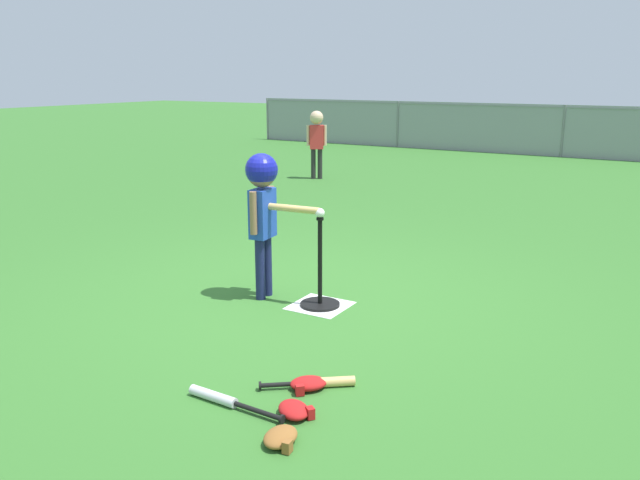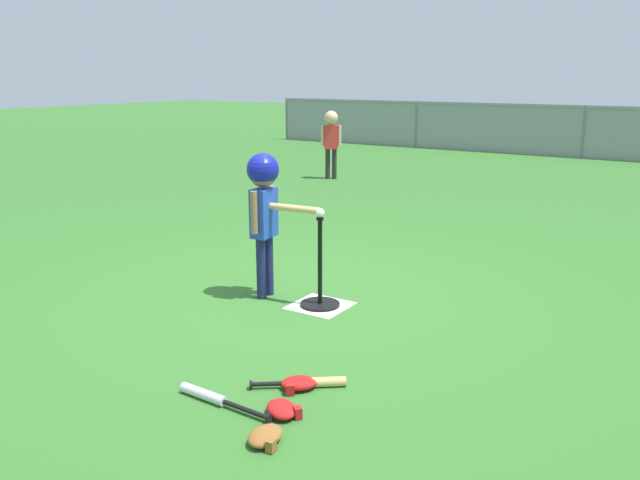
{
  "view_description": "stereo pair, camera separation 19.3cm",
  "coord_description": "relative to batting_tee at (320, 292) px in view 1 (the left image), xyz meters",
  "views": [
    {
      "loc": [
        2.76,
        -4.3,
        1.82
      ],
      "look_at": [
        0.24,
        -0.03,
        0.55
      ],
      "focal_mm": 36.59,
      "sensor_mm": 36.0,
      "label": 1
    },
    {
      "loc": [
        2.92,
        -4.2,
        1.82
      ],
      "look_at": [
        0.24,
        -0.03,
        0.55
      ],
      "focal_mm": 36.59,
      "sensor_mm": 36.0,
      "label": 2
    }
  ],
  "objects": [
    {
      "name": "ground_plane",
      "position": [
        -0.24,
        0.03,
        -0.12
      ],
      "size": [
        60.0,
        60.0,
        0.0
      ],
      "primitive_type": "plane",
      "color": "#336B28"
    },
    {
      "name": "home_plate",
      "position": [
        -0.0,
        0.0,
        -0.12
      ],
      "size": [
        0.44,
        0.44,
        0.01
      ],
      "primitive_type": "cube",
      "color": "white",
      "rests_on": "ground_plane"
    },
    {
      "name": "glove_tossed_aside",
      "position": [
        0.85,
        -1.84,
        -0.09
      ],
      "size": [
        0.19,
        0.24,
        0.07
      ],
      "color": "brown",
      "rests_on": "ground_plane"
    },
    {
      "name": "spare_bat_silver",
      "position": [
        0.34,
        -1.67,
        -0.09
      ],
      "size": [
        0.65,
        0.07,
        0.06
      ],
      "color": "silver",
      "rests_on": "ground_plane"
    },
    {
      "name": "glove_by_plate",
      "position": [
        0.66,
        -1.27,
        -0.09
      ],
      "size": [
        0.27,
        0.27,
        0.07
      ],
      "color": "#B21919",
      "rests_on": "ground_plane"
    },
    {
      "name": "baseball_on_tee",
      "position": [
        -0.0,
        0.0,
        0.65
      ],
      "size": [
        0.07,
        0.07,
        0.07
      ],
      "primitive_type": "sphere",
      "color": "white",
      "rests_on": "batting_tee"
    },
    {
      "name": "fielder_deep_right",
      "position": [
        -3.38,
        5.63,
        0.65
      ],
      "size": [
        0.31,
        0.24,
        1.19
      ],
      "color": "#262626",
      "rests_on": "ground_plane"
    },
    {
      "name": "glove_near_bats",
      "position": [
        0.76,
        -1.57,
        -0.09
      ],
      "size": [
        0.27,
        0.26,
        0.07
      ],
      "color": "#B21919",
      "rests_on": "ground_plane"
    },
    {
      "name": "batter_child",
      "position": [
        -0.51,
        -0.05,
        0.74
      ],
      "size": [
        0.64,
        0.34,
        1.21
      ],
      "color": "#191E4C",
      "rests_on": "ground_plane"
    },
    {
      "name": "spare_bat_wood",
      "position": [
        0.72,
        -1.21,
        -0.09
      ],
      "size": [
        0.49,
        0.39,
        0.06
      ],
      "color": "#DBB266",
      "rests_on": "ground_plane"
    },
    {
      "name": "outfield_fence",
      "position": [
        -0.24,
        11.08,
        0.5
      ],
      "size": [
        16.06,
        0.06,
        1.15
      ],
      "color": "slate",
      "rests_on": "ground_plane"
    },
    {
      "name": "batting_tee",
      "position": [
        0.0,
        0.0,
        0.0
      ],
      "size": [
        0.32,
        0.32,
        0.73
      ],
      "color": "black",
      "rests_on": "ground_plane"
    }
  ]
}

